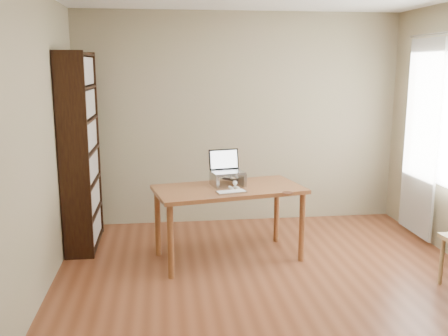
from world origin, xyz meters
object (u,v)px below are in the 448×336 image
(bookshelf, at_px, (81,152))
(keyboard, at_px, (231,192))
(desk, at_px, (229,196))
(laptop, at_px, (227,166))
(cat, at_px, (228,179))

(bookshelf, xyz_separation_m, keyboard, (1.52, -0.81, -0.29))
(desk, xyz_separation_m, laptop, (-0.00, 0.14, 0.28))
(bookshelf, bearing_deg, desk, -21.10)
(desk, height_order, cat, cat)
(laptop, bearing_deg, bookshelf, 152.19)
(desk, bearing_deg, bookshelf, 147.61)
(bookshelf, relative_size, desk, 1.33)
(bookshelf, height_order, desk, bookshelf)
(laptop, distance_m, keyboard, 0.40)
(keyboard, bearing_deg, bookshelf, 139.28)
(bookshelf, distance_m, keyboard, 1.74)
(keyboard, distance_m, cat, 0.34)
(laptop, xyz_separation_m, cat, (0.01, -0.03, -0.12))
(bookshelf, distance_m, cat, 1.62)
(keyboard, bearing_deg, cat, 74.52)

